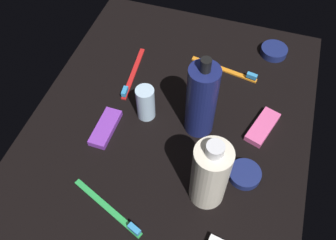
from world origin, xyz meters
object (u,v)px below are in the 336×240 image
Objects in this scene: deodorant_stick at (146,103)px; snack_bar_purple at (106,128)px; toothbrush_red at (132,75)px; snack_bar_pink at (263,127)px; lotion_bottle at (201,100)px; toothbrush_orange at (228,70)px; cream_tin_right at (245,174)px; bodywash_bottle at (210,174)px; toothbrush_green at (111,210)px; cream_tin_left at (274,51)px.

deodorant_stick is 0.85× the size of snack_bar_purple.
snack_bar_pink is (6.12, 34.42, 0.14)cm from toothbrush_red.
toothbrush_orange is at bearing 171.48° from lotion_bottle.
deodorant_stick is at bearing 133.75° from snack_bar_purple.
lotion_bottle is 24.14cm from toothbrush_red.
deodorant_stick reaches higher than cream_tin_right.
lotion_bottle is at bearing 64.02° from toothbrush_red.
lotion_bottle is 1.19× the size of toothbrush_orange.
cream_tin_right is (9.02, 25.12, -3.56)cm from deodorant_stick.
bodywash_bottle is 20.96cm from toothbrush_green.
deodorant_stick is 27.43cm from snack_bar_pink.
toothbrush_red is at bearing -81.90° from snack_bar_pink.
toothbrush_red is at bearing -165.67° from toothbrush_green.
toothbrush_green is at bearing -56.51° from cream_tin_right.
deodorant_stick is at bearing -87.59° from lotion_bottle.
snack_bar_pink is (-11.17, 34.31, 0.00)cm from snack_bar_purple.
cream_tin_right is at bearing 87.22° from snack_bar_purple.
cream_tin_left is at bearing 178.93° from cream_tin_right.
snack_bar_purple is at bearing 0.36° from toothbrush_red.
snack_bar_purple is at bearing -153.54° from toothbrush_green.
bodywash_bottle reaches higher than toothbrush_green.
snack_bar_pink is at bearing 138.69° from toothbrush_green.
bodywash_bottle is at bearing 4.81° from toothbrush_orange.
bodywash_bottle reaches higher than snack_bar_pink.
toothbrush_orange is (-34.85, -2.93, -7.76)cm from bodywash_bottle.
snack_bar_pink is (-4.25, 26.85, -3.67)cm from deodorant_stick.
toothbrush_green reaches higher than cream_tin_left.
deodorant_stick is 1.25× the size of cream_tin_left.
toothbrush_orange reaches higher than snack_bar_purple.
toothbrush_green is at bearing 3.22° from deodorant_stick.
snack_bar_pink is 13.38cm from cream_tin_right.
cream_tin_right is (38.85, -0.72, -0.14)cm from cream_tin_left.
lotion_bottle reaches higher than toothbrush_red.
lotion_bottle is at bearing 92.41° from deodorant_stick.
cream_tin_left is (-19.47, 33.41, 0.39)cm from toothbrush_red.
toothbrush_green is 59.78cm from cream_tin_left.
snack_bar_purple is 49.60cm from cream_tin_left.
bodywash_bottle reaches higher than deodorant_stick.
lotion_bottle reaches higher than toothbrush_orange.
snack_bar_purple is at bearing -93.67° from cream_tin_right.
toothbrush_orange is 2.64× the size of cream_tin_right.
deodorant_stick is (-15.23, -18.40, -3.95)cm from bodywash_bottle.
bodywash_bottle is at bearing -47.21° from cream_tin_right.
toothbrush_green is 0.95× the size of toothbrush_red.
toothbrush_green is 1.65× the size of snack_bar_purple.
deodorant_stick reaches higher than snack_bar_pink.
deodorant_stick is 10.82cm from snack_bar_purple.
deodorant_stick is 26.92cm from cream_tin_right.
snack_bar_pink is at bearing 156.56° from bodywash_bottle.
lotion_bottle is 23.13cm from snack_bar_purple.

